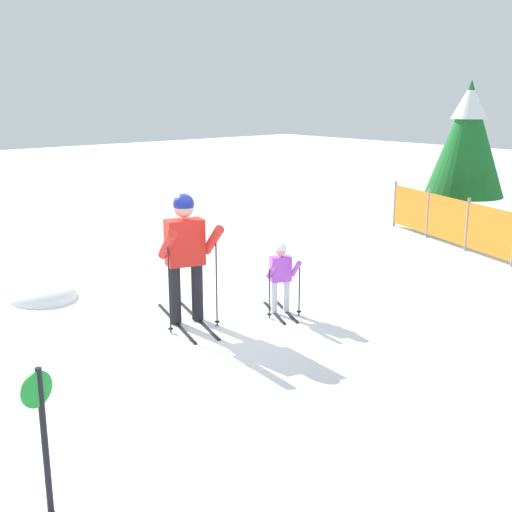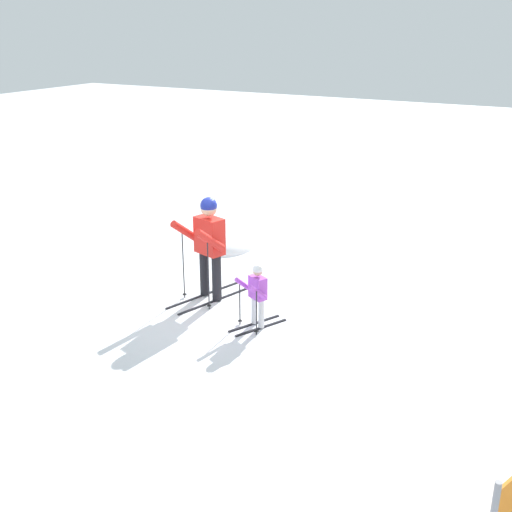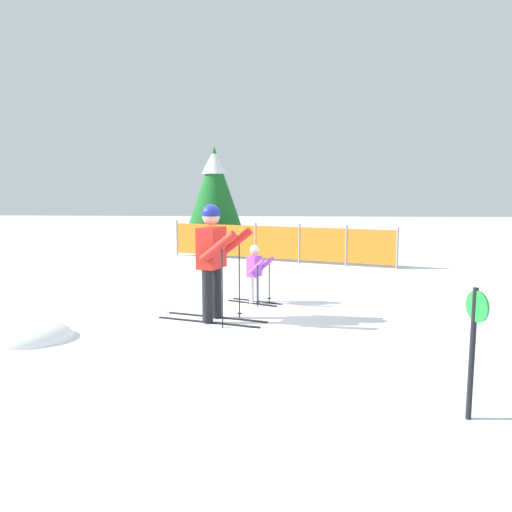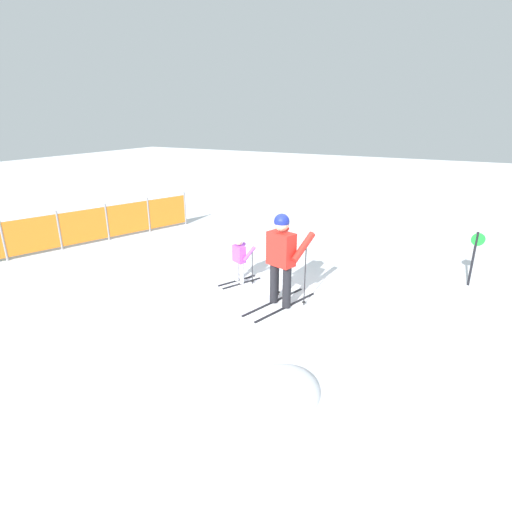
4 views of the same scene
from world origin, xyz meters
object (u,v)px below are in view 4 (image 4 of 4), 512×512
object	(u,v)px
skier_adult	(282,252)
safety_fence	(84,226)
trail_marker	(475,253)
skier_child	(240,256)

from	to	relation	value
skier_adult	safety_fence	xyz separation A→B (m)	(0.88, 6.55, -0.55)
safety_fence	trail_marker	size ratio (longest dim) A/B	5.25
trail_marker	skier_adult	bearing A→B (deg)	130.64
skier_adult	trail_marker	xyz separation A→B (m)	(2.79, -3.25, -0.34)
skier_child	safety_fence	world-z (taller)	safety_fence
safety_fence	skier_child	bearing A→B (deg)	-93.23
safety_fence	trail_marker	xyz separation A→B (m)	(1.92, -9.80, 0.21)
skier_child	trail_marker	bearing A→B (deg)	-38.69
skier_adult	skier_child	bearing A→B (deg)	82.36
skier_child	safety_fence	distance (m)	5.29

